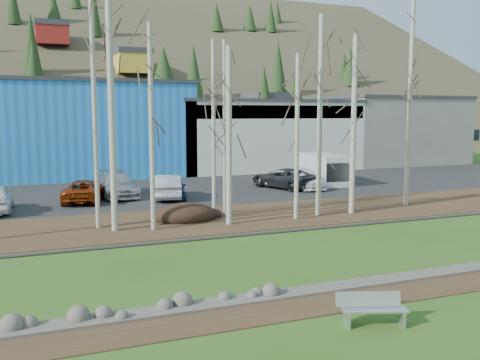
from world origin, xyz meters
name	(u,v)px	position (x,y,z in m)	size (l,w,h in m)	color
ground	(423,320)	(0.00, 0.00, 0.00)	(200.00, 200.00, 0.00)	#2B4B13
dirt_strip	(375,295)	(0.00, 2.10, 0.01)	(80.00, 1.80, 0.03)	#382616
near_bank_rocks	(356,286)	(0.00, 3.10, 0.00)	(80.00, 0.80, 0.50)	#47423D
river	(297,254)	(0.00, 7.20, 0.00)	(80.00, 8.00, 0.90)	black
far_bank_rocks	(255,233)	(0.00, 11.30, 0.00)	(80.00, 0.80, 0.46)	#47423D
far_bank	(230,219)	(0.00, 14.50, 0.07)	(80.00, 7.00, 0.15)	#382616
parking_lot	(177,191)	(0.00, 25.00, 0.07)	(80.00, 14.00, 0.14)	black
building_blue	(70,128)	(-6.00, 39.00, 4.16)	(20.40, 12.24, 8.30)	blue
building_white	(255,134)	(12.00, 38.98, 3.41)	(18.36, 12.24, 6.80)	silver
building_grey	(385,130)	(28.00, 39.00, 3.66)	(14.28, 12.24, 7.30)	slate
hillside	(83,41)	(0.00, 84.00, 17.50)	(160.00, 72.00, 35.00)	#373121
bench_intact	(372,309)	(-1.46, 0.24, 0.43)	(1.79, 1.06, 0.86)	#B2B5B7
seagull	(394,299)	(0.03, 1.26, 0.16)	(0.40, 0.19, 0.29)	gold
dirt_mound	(185,214)	(-2.37, 14.73, 0.47)	(3.23, 2.28, 0.63)	black
birch_1	(95,113)	(-6.68, 14.47, 5.52)	(0.22, 0.22, 10.74)	#AFAA9E
birch_2	(112,116)	(-6.04, 13.59, 5.39)	(0.29, 0.29, 10.47)	#AFAA9E
birch_3	(151,128)	(-4.34, 13.14, 4.83)	(0.22, 0.22, 9.36)	#AFAA9E
birch_4	(229,137)	(-0.67, 12.91, 4.40)	(0.28, 0.28, 8.50)	#AFAA9E
birch_5	(214,130)	(-0.72, 15.02, 4.67)	(0.20, 0.20, 9.04)	#AFAA9E
birch_6	(297,138)	(2.96, 12.88, 4.29)	(0.22, 0.22, 8.28)	#AFAA9E
birch_7	(354,125)	(6.50, 13.21, 4.87)	(0.29, 0.29, 9.44)	#AFAA9E
birch_8	(320,117)	(4.53, 13.36, 5.32)	(0.27, 0.27, 10.35)	#AFAA9E
birch_9	(410,101)	(10.87, 14.13, 6.21)	(0.25, 0.25, 12.13)	#AFAA9E
birch_10	(225,129)	(-0.12, 15.02, 4.67)	(0.20, 0.20, 9.04)	#AFAA9E
car_2	(84,191)	(-6.49, 22.54, 0.81)	(2.22, 4.81, 1.34)	#8A2F0A
car_3	(116,185)	(-4.35, 23.83, 0.91)	(2.16, 5.32, 1.55)	#97989E
car_4	(172,187)	(-1.21, 21.70, 0.84)	(1.65, 4.11, 1.40)	navy
car_5	(167,186)	(-1.50, 21.82, 0.90)	(1.61, 4.61, 1.52)	silver
car_6	(284,178)	(7.47, 23.32, 0.86)	(2.38, 5.17, 1.44)	#2B2C2E
car_7	(305,179)	(8.87, 22.67, 0.81)	(1.88, 4.62, 1.34)	white
van_white	(325,169)	(11.41, 24.20, 1.25)	(2.55, 5.24, 2.22)	white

